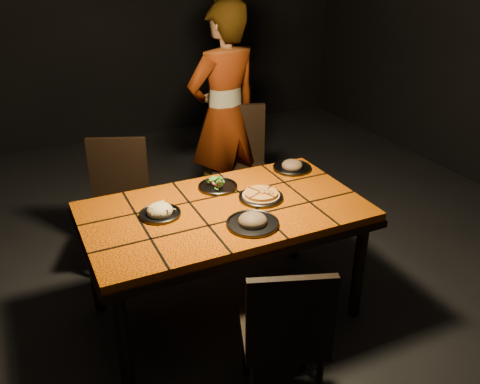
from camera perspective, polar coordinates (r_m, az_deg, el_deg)
name	(u,v)px	position (r m, az deg, el deg)	size (l,w,h in m)	color
room_shell	(222,78)	(2.65, -1.99, 12.67)	(6.04, 7.04, 3.08)	black
dining_table	(225,220)	(2.96, -1.74, -3.13)	(1.62, 0.92, 0.75)	#DA5B06
chair_near	(285,331)	(2.46, 5.13, -15.29)	(0.50, 0.50, 0.87)	black
chair_far_left	(118,195)	(3.67, -13.50, -0.34)	(0.54, 0.54, 0.91)	black
chair_far_right	(239,160)	(4.05, -0.13, 3.65)	(0.56, 0.56, 0.98)	black
diner	(225,116)	(4.04, -1.75, 8.47)	(0.65, 0.42, 1.77)	brown
plate_pizza	(261,196)	(3.01, 2.37, -0.44)	(0.29, 0.29, 0.04)	#36373B
plate_pasta	(160,212)	(2.86, -8.98, -2.23)	(0.23, 0.23, 0.08)	#36373B
plate_salad	(218,184)	(3.14, -2.51, 0.89)	(0.24, 0.24, 0.07)	#36373B
plate_mushroom_a	(253,221)	(2.73, 1.43, -3.27)	(0.29, 0.29, 0.09)	#36373B
plate_mushroom_b	(292,166)	(3.42, 5.88, 2.93)	(0.26, 0.26, 0.08)	#36373B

